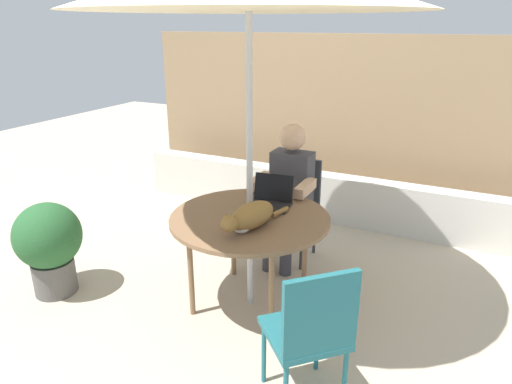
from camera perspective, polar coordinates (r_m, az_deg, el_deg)
The scene contains 10 objects.
ground_plane at distance 3.59m, azimuth -0.72°, elevation -13.56°, with size 14.00×14.00×0.00m, color #BCAD93.
fence_back at distance 5.29m, azimuth 10.83°, elevation 8.54°, with size 4.79×0.08×1.89m, color #937756.
planter_wall_low at distance 4.93m, azimuth 8.43°, elevation -0.59°, with size 4.31×0.20×0.51m, color beige.
patio_table at distance 3.26m, azimuth -0.77°, elevation -3.86°, with size 1.14×1.14×0.71m.
chair_occupied at distance 4.07m, azimuth 4.86°, elevation -1.05°, with size 0.40×0.40×0.89m.
chair_empty at distance 2.48m, azimuth 6.92°, elevation -16.54°, with size 0.57×0.57×0.89m.
person_seated at distance 3.87m, azimuth 4.09°, elevation 0.52°, with size 0.48×0.48×1.23m.
laptop at distance 3.44m, azimuth 1.97°, elevation -0.53°, with size 0.33×0.29×0.21m.
cat at distance 3.03m, azimuth -0.80°, elevation -3.11°, with size 0.27×0.64×0.17m.
potted_plant_near_fence at distance 3.84m, azimuth -24.42°, elevation -5.82°, with size 0.50×0.50×0.74m.
Camera 1 is at (1.34, -2.66, 2.01)m, focal length 32.06 mm.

